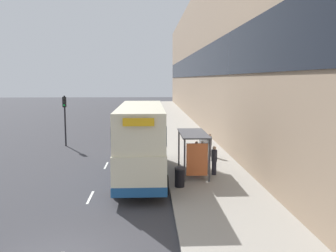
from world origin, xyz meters
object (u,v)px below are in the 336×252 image
object	(u,v)px
pedestrian_at_shelter	(209,145)
pedestrian_1	(196,153)
double_decker_bus_near	(141,140)
traffic_light_far_kerb	(65,112)
pedestrian_2	(214,160)
bus_shelter	(197,146)
car_0	(149,110)
litter_bin	(180,177)

from	to	relation	value
pedestrian_at_shelter	pedestrian_1	distance (m)	3.31
double_decker_bus_near	traffic_light_far_kerb	size ratio (longest dim) A/B	2.39
pedestrian_at_shelter	pedestrian_1	world-z (taller)	pedestrian_at_shelter
double_decker_bus_near	pedestrian_at_shelter	world-z (taller)	double_decker_bus_near
pedestrian_1	pedestrian_2	xyz separation A→B (m)	(0.76, -2.42, 0.05)
pedestrian_1	double_decker_bus_near	bearing A→B (deg)	-145.61
bus_shelter	pedestrian_at_shelter	bearing A→B (deg)	72.69
pedestrian_1	traffic_light_far_kerb	world-z (taller)	traffic_light_far_kerb
car_0	traffic_light_far_kerb	xyz separation A→B (m)	(-7.38, -26.59, 2.11)
bus_shelter	traffic_light_far_kerb	world-z (taller)	traffic_light_far_kerb
pedestrian_2	traffic_light_far_kerb	distance (m)	15.90
traffic_light_far_kerb	pedestrian_1	bearing A→B (deg)	-39.66
bus_shelter	pedestrian_at_shelter	world-z (taller)	bus_shelter
double_decker_bus_near	pedestrian_1	world-z (taller)	double_decker_bus_near
pedestrian_at_shelter	double_decker_bus_near	bearing A→B (deg)	-132.11
litter_bin	traffic_light_far_kerb	distance (m)	16.37
car_0	litter_bin	bearing A→B (deg)	-87.75
car_0	pedestrian_2	bearing A→B (deg)	-84.17
double_decker_bus_near	bus_shelter	bearing A→B (deg)	3.21
car_0	pedestrian_1	distance (m)	35.39
pedestrian_2	traffic_light_far_kerb	bearing A→B (deg)	135.33
double_decker_bus_near	litter_bin	world-z (taller)	double_decker_bus_near
double_decker_bus_near	pedestrian_2	distance (m)	4.52
pedestrian_1	pedestrian_2	bearing A→B (deg)	-72.53
pedestrian_1	pedestrian_at_shelter	bearing A→B (deg)	65.73
bus_shelter	double_decker_bus_near	world-z (taller)	double_decker_bus_near
bus_shelter	pedestrian_at_shelter	xyz separation A→B (m)	(1.65, 5.28, -0.87)
double_decker_bus_near	litter_bin	bearing A→B (deg)	-49.07
double_decker_bus_near	pedestrian_1	bearing A→B (deg)	34.39
bus_shelter	pedestrian_1	xyz separation A→B (m)	(0.29, 2.27, -0.90)
double_decker_bus_near	litter_bin	xyz separation A→B (m)	(2.08, -2.39, -1.61)
litter_bin	pedestrian_1	bearing A→B (deg)	72.71
bus_shelter	car_0	size ratio (longest dim) A/B	1.05
bus_shelter	pedestrian_2	world-z (taller)	bus_shelter
pedestrian_2	litter_bin	distance (m)	3.34
double_decker_bus_near	pedestrian_1	distance (m)	4.53
double_decker_bus_near	pedestrian_at_shelter	xyz separation A→B (m)	(4.94, 5.47, -1.28)
traffic_light_far_kerb	pedestrian_at_shelter	bearing A→B (deg)	-25.56
pedestrian_at_shelter	pedestrian_2	size ratio (longest dim) A/B	0.97
pedestrian_1	pedestrian_2	distance (m)	2.54
car_0	double_decker_bus_near	bearing A→B (deg)	-90.76
double_decker_bus_near	car_0	size ratio (longest dim) A/B	2.64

